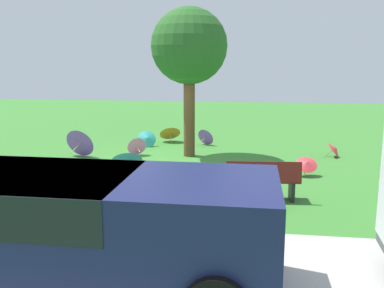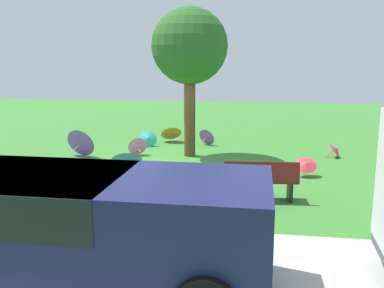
{
  "view_description": "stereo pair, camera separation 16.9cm",
  "coord_description": "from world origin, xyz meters",
  "px_view_note": "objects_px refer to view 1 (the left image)",
  "views": [
    {
      "loc": [
        -2.52,
        12.57,
        2.98
      ],
      "look_at": [
        -0.81,
        0.3,
        0.6
      ],
      "focal_mm": 40.0,
      "sensor_mm": 36.0,
      "label": 1
    },
    {
      "loc": [
        -2.68,
        12.54,
        2.98
      ],
      "look_at": [
        -0.81,
        0.3,
        0.6
      ],
      "focal_mm": 40.0,
      "sensor_mm": 36.0,
      "label": 2
    }
  ],
  "objects_px": {
    "parasol_pink_0": "(136,146)",
    "parasol_red_1": "(335,149)",
    "parasol_teal_0": "(147,138)",
    "parasol_red_2": "(307,163)",
    "parasol_blue_0": "(127,159)",
    "parasol_purple_1": "(206,136)",
    "parasol_orange_0": "(170,132)",
    "park_bench": "(263,180)",
    "van_dark": "(90,221)",
    "parasol_purple_2": "(81,142)",
    "shade_tree": "(189,48)"
  },
  "relations": [
    {
      "from": "shade_tree",
      "to": "parasol_red_1",
      "type": "bearing_deg",
      "value": -174.27
    },
    {
      "from": "parasol_teal_0",
      "to": "parasol_orange_0",
      "type": "height_order",
      "value": "parasol_orange_0"
    },
    {
      "from": "parasol_pink_0",
      "to": "parasol_red_2",
      "type": "xyz_separation_m",
      "value": [
        -5.15,
        1.93,
        0.04
      ]
    },
    {
      "from": "park_bench",
      "to": "parasol_blue_0",
      "type": "bearing_deg",
      "value": -27.44
    },
    {
      "from": "parasol_orange_0",
      "to": "parasol_red_2",
      "type": "bearing_deg",
      "value": 135.77
    },
    {
      "from": "park_bench",
      "to": "parasol_teal_0",
      "type": "height_order",
      "value": "park_bench"
    },
    {
      "from": "park_bench",
      "to": "parasol_teal_0",
      "type": "xyz_separation_m",
      "value": [
        3.95,
        -5.53,
        -0.16
      ]
    },
    {
      "from": "van_dark",
      "to": "parasol_teal_0",
      "type": "distance_m",
      "value": 9.63
    },
    {
      "from": "park_bench",
      "to": "parasol_pink_0",
      "type": "xyz_separation_m",
      "value": [
        3.95,
        -4.12,
        -0.16
      ]
    },
    {
      "from": "parasol_teal_0",
      "to": "parasol_blue_0",
      "type": "distance_m",
      "value": 3.67
    },
    {
      "from": "parasol_pink_0",
      "to": "parasol_red_1",
      "type": "distance_m",
      "value": 6.36
    },
    {
      "from": "parasol_teal_0",
      "to": "parasol_pink_0",
      "type": "bearing_deg",
      "value": 89.66
    },
    {
      "from": "parasol_purple_1",
      "to": "parasol_red_2",
      "type": "xyz_separation_m",
      "value": [
        -3.08,
        4.01,
        0.03
      ]
    },
    {
      "from": "park_bench",
      "to": "parasol_purple_2",
      "type": "xyz_separation_m",
      "value": [
        5.66,
        -3.71,
        0.0
      ]
    },
    {
      "from": "shade_tree",
      "to": "parasol_teal_0",
      "type": "xyz_separation_m",
      "value": [
        1.71,
        -1.27,
        -3.11
      ]
    },
    {
      "from": "park_bench",
      "to": "parasol_purple_2",
      "type": "distance_m",
      "value": 6.76
    },
    {
      "from": "van_dark",
      "to": "parasol_blue_0",
      "type": "bearing_deg",
      "value": -78.09
    },
    {
      "from": "shade_tree",
      "to": "parasol_red_1",
      "type": "distance_m",
      "value": 5.6
    },
    {
      "from": "parasol_red_1",
      "to": "parasol_pink_0",
      "type": "bearing_deg",
      "value": 5.4
    },
    {
      "from": "parasol_orange_0",
      "to": "parasol_purple_2",
      "type": "distance_m",
      "value": 3.71
    },
    {
      "from": "shade_tree",
      "to": "parasol_purple_1",
      "type": "distance_m",
      "value": 3.68
    },
    {
      "from": "parasol_red_1",
      "to": "parasol_red_2",
      "type": "relative_size",
      "value": 1.06
    },
    {
      "from": "parasol_orange_0",
      "to": "parasol_red_2",
      "type": "height_order",
      "value": "parasol_orange_0"
    },
    {
      "from": "parasol_blue_0",
      "to": "parasol_red_2",
      "type": "relative_size",
      "value": 1.69
    },
    {
      "from": "shade_tree",
      "to": "parasol_teal_0",
      "type": "distance_m",
      "value": 3.77
    },
    {
      "from": "parasol_orange_0",
      "to": "park_bench",
      "type": "bearing_deg",
      "value": 116.78
    },
    {
      "from": "parasol_purple_2",
      "to": "parasol_purple_1",
      "type": "bearing_deg",
      "value": -146.55
    },
    {
      "from": "parasol_purple_2",
      "to": "parasol_red_2",
      "type": "distance_m",
      "value": 7.02
    },
    {
      "from": "parasol_purple_2",
      "to": "parasol_red_1",
      "type": "height_order",
      "value": "parasol_purple_2"
    },
    {
      "from": "van_dark",
      "to": "parasol_purple_1",
      "type": "height_order",
      "value": "van_dark"
    },
    {
      "from": "parasol_teal_0",
      "to": "parasol_red_1",
      "type": "bearing_deg",
      "value": 172.72
    },
    {
      "from": "shade_tree",
      "to": "parasol_pink_0",
      "type": "height_order",
      "value": "shade_tree"
    },
    {
      "from": "parasol_teal_0",
      "to": "parasol_purple_2",
      "type": "bearing_deg",
      "value": 46.77
    },
    {
      "from": "parasol_red_2",
      "to": "van_dark",
      "type": "bearing_deg",
      "value": 59.85
    },
    {
      "from": "parasol_purple_2",
      "to": "parasol_orange_0",
      "type": "bearing_deg",
      "value": -128.98
    },
    {
      "from": "parasol_pink_0",
      "to": "parasol_red_2",
      "type": "relative_size",
      "value": 1.15
    },
    {
      "from": "parasol_blue_0",
      "to": "parasol_red_2",
      "type": "height_order",
      "value": "parasol_blue_0"
    },
    {
      "from": "parasol_blue_0",
      "to": "parasol_red_1",
      "type": "relative_size",
      "value": 1.59
    },
    {
      "from": "van_dark",
      "to": "parasol_pink_0",
      "type": "height_order",
      "value": "van_dark"
    },
    {
      "from": "van_dark",
      "to": "parasol_purple_1",
      "type": "relative_size",
      "value": 6.33
    },
    {
      "from": "van_dark",
      "to": "parasol_purple_2",
      "type": "distance_m",
      "value": 8.35
    },
    {
      "from": "parasol_blue_0",
      "to": "parasol_red_1",
      "type": "distance_m",
      "value": 6.62
    },
    {
      "from": "parasol_purple_1",
      "to": "parasol_red_2",
      "type": "relative_size",
      "value": 1.22
    },
    {
      "from": "parasol_purple_1",
      "to": "parasol_blue_0",
      "type": "bearing_deg",
      "value": 68.35
    },
    {
      "from": "parasol_red_1",
      "to": "parasol_red_2",
      "type": "bearing_deg",
      "value": 65.0
    },
    {
      "from": "van_dark",
      "to": "parasol_teal_0",
      "type": "height_order",
      "value": "van_dark"
    },
    {
      "from": "van_dark",
      "to": "park_bench",
      "type": "relative_size",
      "value": 2.83
    },
    {
      "from": "park_bench",
      "to": "parasol_purple_2",
      "type": "bearing_deg",
      "value": -33.23
    },
    {
      "from": "parasol_teal_0",
      "to": "parasol_red_2",
      "type": "height_order",
      "value": "parasol_teal_0"
    },
    {
      "from": "parasol_blue_0",
      "to": "shade_tree",
      "type": "bearing_deg",
      "value": -119.78
    }
  ]
}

